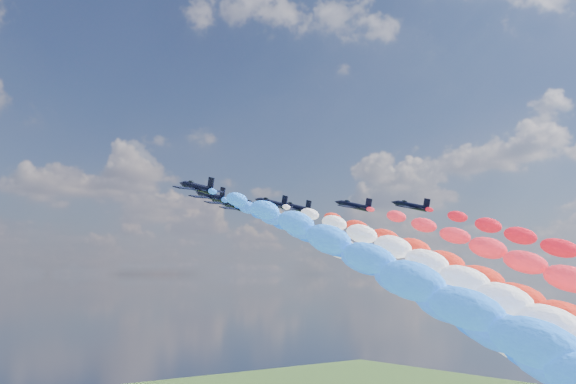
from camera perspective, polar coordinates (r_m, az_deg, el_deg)
jet_0 at (r=122.24m, az=-7.46°, el=0.38°), size 9.37×12.65×5.37m
trail_0 at (r=80.00m, az=12.52°, el=-9.89°), size 6.96×104.10×43.96m
jet_1 at (r=135.45m, az=-6.34°, el=-0.33°), size 9.35×12.63×5.37m
trail_1 at (r=93.39m, az=11.26°, el=-9.45°), size 6.96×104.10×43.96m
jet_2 at (r=146.26m, az=-5.24°, el=-0.82°), size 9.29×12.59×5.37m
trail_2 at (r=104.58m, az=10.94°, el=-9.16°), size 6.96×104.10×43.96m
jet_3 at (r=148.38m, az=-1.32°, el=-0.93°), size 9.39×12.66×5.37m
trail_3 at (r=109.48m, az=15.84°, el=-8.91°), size 6.96×104.10×43.96m
jet_4 at (r=157.73m, az=-4.17°, el=-1.26°), size 9.36×12.64×5.37m
trail_4 at (r=116.44m, az=10.76°, el=-8.91°), size 6.96×104.10×43.96m
jet_5 at (r=157.86m, az=0.68°, el=-1.29°), size 9.21×12.53×5.37m
trail_5 at (r=120.14m, az=17.05°, el=-8.66°), size 6.96×104.10×43.96m
jet_6 at (r=154.41m, az=5.46°, el=-1.13°), size 9.77×12.93×5.37m
jet_7 at (r=156.58m, az=10.12°, el=-1.14°), size 9.27×12.58×5.37m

